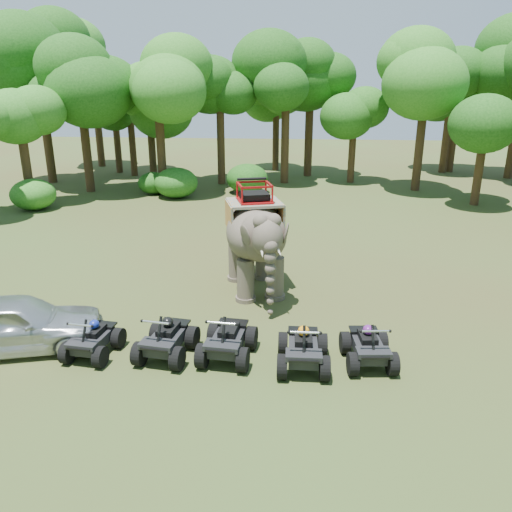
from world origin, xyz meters
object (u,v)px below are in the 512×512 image
object	(u,v)px
atv_0	(93,335)
atv_2	(227,335)
atv_3	(303,343)
parked_car	(15,323)
atv_4	(369,342)
elephant	(255,237)
atv_1	(166,334)

from	to	relation	value
atv_0	atv_2	xyz separation A→B (m)	(3.61, 0.20, 0.08)
atv_2	atv_3	world-z (taller)	atv_2
parked_car	atv_4	xyz separation A→B (m)	(9.48, 0.17, -0.16)
atv_2	atv_4	xyz separation A→B (m)	(3.67, 0.06, -0.05)
atv_0	elephant	bearing A→B (deg)	58.50
atv_1	atv_4	size ratio (longest dim) A/B	1.05
atv_1	atv_2	world-z (taller)	atv_2
atv_4	atv_0	bearing A→B (deg)	176.03
atv_0	atv_4	bearing A→B (deg)	8.28
atv_0	atv_2	bearing A→B (deg)	9.41
atv_0	atv_1	bearing A→B (deg)	9.91
elephant	parked_car	bearing A→B (deg)	-157.60
atv_2	parked_car	bearing A→B (deg)	-173.98
atv_3	atv_4	distance (m)	1.71
parked_car	atv_4	world-z (taller)	parked_car
atv_4	parked_car	bearing A→B (deg)	174.99
parked_car	atv_3	bearing A→B (deg)	-106.71
atv_2	atv_4	distance (m)	3.67
atv_4	atv_2	bearing A→B (deg)	174.91
atv_1	atv_4	bearing A→B (deg)	8.97
parked_car	atv_0	bearing A→B (deg)	-107.97
parked_car	atv_3	xyz separation A→B (m)	(7.80, -0.16, -0.12)
elephant	atv_1	bearing A→B (deg)	-127.82
atv_0	atv_3	size ratio (longest dim) A/B	0.89
atv_2	atv_3	bearing A→B (deg)	-2.62
parked_car	atv_1	distance (m)	4.18
atv_1	atv_3	size ratio (longest dim) A/B	0.99
parked_car	atv_2	world-z (taller)	parked_car
atv_2	atv_4	bearing A→B (deg)	5.90
atv_1	atv_3	xyz separation A→B (m)	(3.63, -0.19, 0.00)
elephant	atv_0	bearing A→B (deg)	-144.30
parked_car	atv_1	bearing A→B (deg)	-105.09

